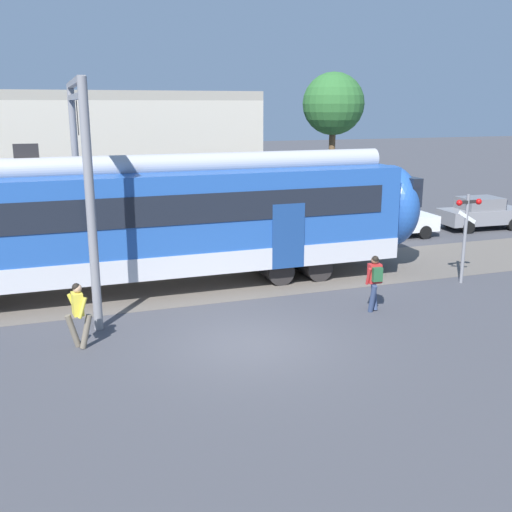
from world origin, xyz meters
The scene contains 9 objects.
ground_plane centered at (0.00, 0.00, 0.00)m, with size 160.00×160.00×0.00m, color #424247.
pedestrian_yellow centered at (-4.01, 1.18, 0.96)m, with size 0.67×0.54×1.67m.
pedestrian_red centered at (4.18, 1.15, 0.99)m, with size 0.57×0.63×1.67m.
parked_car_white centered at (10.01, 9.72, 0.78)m, with size 4.03×1.82×1.54m.
parked_car_grey centered at (15.07, 9.92, 0.78)m, with size 4.08×1.91×1.54m.
catenary_gantry centered at (-3.47, 5.54, 4.31)m, with size 0.24×6.64×6.53m.
crossing_signal centered at (8.44, 2.70, 2.01)m, with size 0.96×0.22×3.00m.
background_building centered at (-4.02, 15.00, 3.21)m, with size 17.77×5.00×9.20m.
street_tree_right centered at (9.05, 13.98, 5.80)m, with size 3.02×3.02×7.38m.
Camera 1 is at (-4.44, -13.27, 5.84)m, focal length 42.00 mm.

